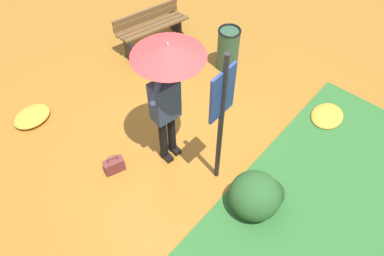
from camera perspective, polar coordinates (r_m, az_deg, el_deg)
The scene contains 10 objects.
ground_plane at distance 6.04m, azimuth -1.78°, elevation -3.16°, with size 18.00×18.00×0.00m, color #9E6623.
grass_verge at distance 5.75m, azimuth 26.09°, elevation -15.82°, with size 4.80×4.00×0.05m.
person_with_umbrella at distance 4.89m, azimuth -3.79°, elevation 7.73°, with size 0.96×0.96×2.04m.
info_sign_post at distance 4.64m, azimuth 4.43°, elevation 2.85°, with size 0.44×0.07×2.30m.
handbag at distance 5.82m, azimuth -11.58°, elevation -5.50°, with size 0.33×0.24×0.37m.
park_bench at distance 7.71m, azimuth -6.07°, elevation 14.66°, with size 1.43×0.72×0.75m.
trash_bin at distance 7.16m, azimuth 5.42°, elevation 11.75°, with size 0.42×0.42×0.83m.
shrub_cluster at distance 5.31m, azimuth 9.80°, elevation -9.87°, with size 0.78×0.71×0.64m.
leaf_pile_near_person at distance 6.78m, azimuth 19.57°, elevation 1.71°, with size 0.63×0.50×0.14m.
leaf_pile_by_bench at distance 6.93m, azimuth -22.85°, elevation 1.63°, with size 0.63×0.50×0.14m.
Camera 1 is at (-2.61, -2.50, 4.84)m, focal length 35.62 mm.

